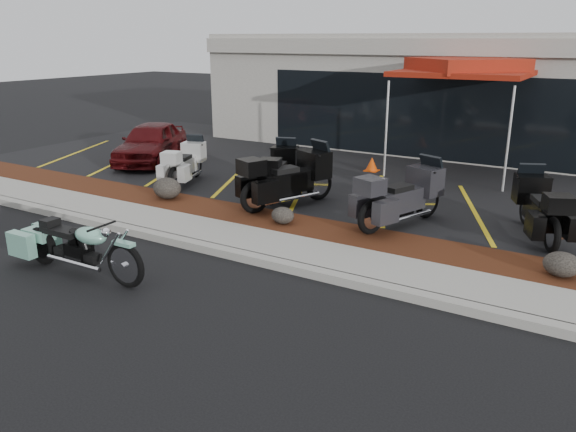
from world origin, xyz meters
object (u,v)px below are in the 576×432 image
Objects in this scene: hero_cruiser at (125,258)px; parked_car at (151,142)px; popup_canopy at (465,69)px; traffic_cone at (372,164)px; touring_white at (196,156)px.

hero_cruiser is 0.79× the size of parked_car.
popup_canopy reaches higher than parked_car.
popup_canopy is at bearing 28.19° from traffic_cone.
parked_car reaches higher than traffic_cone.
hero_cruiser is 7.18× the size of traffic_cone.
parked_car is at bearing -141.71° from popup_canopy.
parked_car is (-2.49, 0.84, 0.02)m from touring_white.
touring_white reaches higher than traffic_cone.
parked_car is 9.05× the size of traffic_cone.
touring_white is 7.82m from popup_canopy.
hero_cruiser is 9.24m from traffic_cone.
touring_white is at bearing -42.84° from parked_car.
parked_car reaches higher than hero_cruiser.
parked_car is (-6.01, 6.85, 0.26)m from hero_cruiser.
traffic_cone is (3.91, 3.22, -0.40)m from touring_white.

